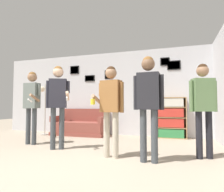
# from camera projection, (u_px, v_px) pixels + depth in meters

# --- Properties ---
(ground_plane) EXTENTS (20.00, 20.00, 0.00)m
(ground_plane) POSITION_uv_depth(u_px,v_px,m) (27.00, 173.00, 2.71)
(ground_plane) COLOR gray
(wall_back) EXTENTS (8.31, 0.08, 2.70)m
(wall_back) POSITION_uv_depth(u_px,v_px,m) (114.00, 93.00, 6.57)
(wall_back) COLOR silver
(wall_back) RESTS_ON ground_plane
(couch) EXTENTS (1.76, 0.80, 0.83)m
(couch) POSITION_uv_depth(u_px,v_px,m) (80.00, 126.00, 6.43)
(couch) COLOR brown
(couch) RESTS_ON ground_plane
(bookshelf) EXTENTS (0.86, 0.30, 1.17)m
(bookshelf) POSITION_uv_depth(u_px,v_px,m) (171.00, 118.00, 5.77)
(bookshelf) COLOR #A87F51
(bookshelf) RESTS_ON ground_plane
(floor_lamp) EXTENTS (0.47, 0.28, 1.68)m
(floor_lamp) POSITION_uv_depth(u_px,v_px,m) (45.00, 95.00, 6.50)
(floor_lamp) COLOR #ADA89E
(floor_lamp) RESTS_ON ground_plane
(person_player_foreground_left) EXTENTS (0.50, 0.48, 1.76)m
(person_player_foreground_left) POSITION_uv_depth(u_px,v_px,m) (32.00, 99.00, 4.84)
(person_player_foreground_left) COLOR #3D4247
(person_player_foreground_left) RESTS_ON ground_plane
(person_player_foreground_center) EXTENTS (0.60, 0.41, 1.78)m
(person_player_foreground_center) POSITION_uv_depth(u_px,v_px,m) (58.00, 97.00, 4.28)
(person_player_foreground_center) COLOR #3D4247
(person_player_foreground_center) RESTS_ON ground_plane
(person_watcher_holding_cup) EXTENTS (0.54, 0.39, 1.64)m
(person_watcher_holding_cup) POSITION_uv_depth(u_px,v_px,m) (111.00, 101.00, 3.59)
(person_watcher_holding_cup) COLOR #B7AD99
(person_watcher_holding_cup) RESTS_ON ground_plane
(person_spectator_near_bookshelf) EXTENTS (0.50, 0.22, 1.74)m
(person_spectator_near_bookshelf) POSITION_uv_depth(u_px,v_px,m) (148.00, 96.00, 3.28)
(person_spectator_near_bookshelf) COLOR #3D4247
(person_spectator_near_bookshelf) RESTS_ON ground_plane
(person_spectator_far_right) EXTENTS (0.47, 0.31, 1.66)m
(person_spectator_far_right) POSITION_uv_depth(u_px,v_px,m) (203.00, 100.00, 3.51)
(person_spectator_far_right) COLOR black
(person_spectator_far_right) RESTS_ON ground_plane
(bottle_on_floor) EXTENTS (0.07, 0.07, 0.23)m
(bottle_on_floor) POSITION_uv_depth(u_px,v_px,m) (55.00, 134.00, 5.88)
(bottle_on_floor) COLOR brown
(bottle_on_floor) RESTS_ON ground_plane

